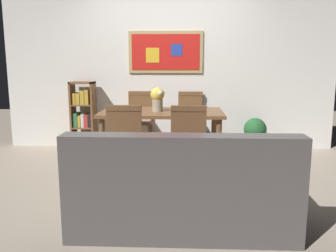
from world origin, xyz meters
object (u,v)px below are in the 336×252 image
Objects in this scene: potted_ivy at (255,133)px; tv_remote at (180,111)px; dining_chair_far_right at (190,116)px; dining_chair_far_left at (140,115)px; leather_couch at (182,191)px; dining_chair_near_left at (126,137)px; dining_chair_near_right at (188,138)px; dining_table at (162,118)px; flower_vase at (158,98)px; bookshelf at (84,118)px.

tv_remote reaches higher than potted_ivy.
dining_chair_far_right is 1.03m from potted_ivy.
dining_chair_far_left is 0.51× the size of leather_couch.
dining_chair_near_left is 1.68m from dining_chair_far_left.
dining_chair_far_right is 0.89m from tv_remote.
dining_chair_near_right is 1.00× the size of dining_chair_far_left.
dining_chair_near_right is at bearing -91.84° from dining_chair_far_right.
dining_table is at bearing 98.49° from leather_couch.
tv_remote is at bearing 0.46° from flower_vase.
dining_chair_near_right is at bearing -44.46° from bookshelf.
dining_chair_far_right is 0.85× the size of bookshelf.
dining_chair_far_right is 1.00× the size of dining_chair_far_left.
bookshelf reaches higher than dining_chair_far_right.
dining_chair_far_left is at bearing 126.06° from tv_remote.
dining_chair_near_left is at bearing -110.83° from flower_vase.
potted_ivy is (1.74, 1.55, -0.25)m from dining_chair_near_left.
leather_couch is 3.09m from bookshelf.
dining_chair_far_right is 5.68× the size of tv_remote.
dining_table is 10.05× the size of tv_remote.
dining_chair_far_left is (-0.40, 0.85, -0.10)m from dining_table.
dining_chair_far_right and dining_chair_far_left have the same top height.
dining_chair_near_left is 1.00× the size of dining_chair_far_left.
dining_table is 1.77× the size of dining_chair_near_left.
potted_ivy is (1.10, 2.62, -0.03)m from leather_couch.
leather_couch is 11.23× the size of tv_remote.
potted_ivy is 1.87× the size of flower_vase.
bookshelf reaches higher than dining_chair_near_left.
leather_couch is at bearing -59.59° from bookshelf.
dining_chair_far_left is at bearing 91.53° from dining_chair_near_left.
potted_ivy is 3.69× the size of tv_remote.
dining_chair_near_left is at bearing 179.91° from dining_chair_near_right.
flower_vase reaches higher than leather_couch.
tv_remote reaches higher than dining_table.
dining_chair_far_left is (-0.79, 0.03, 0.00)m from dining_chair_far_right.
flower_vase is 0.34m from tv_remote.
dining_chair_near_right is (0.34, -0.83, -0.10)m from dining_table.
leather_couch reaches higher than potted_ivy.
dining_chair_near_left is 5.68× the size of tv_remote.
bookshelf is 2.67m from potted_ivy.
tv_remote is at bearing -100.09° from dining_chair_far_right.
dining_chair_far_left reaches higher than tv_remote.
dining_chair_near_right is 1.54× the size of potted_ivy.
flower_vase is at bearing -33.17° from bookshelf.
dining_chair_far_left is 5.68× the size of tv_remote.
tv_remote is at bearing -53.94° from dining_chair_far_left.
bookshelf is (-0.92, 1.59, -0.04)m from dining_chair_near_left.
potted_ivy is at bearing 27.52° from dining_table.
dining_chair_far_right is 1.54× the size of potted_ivy.
flower_vase is at bearing 69.17° from dining_chair_near_left.
tv_remote is (1.52, -0.80, 0.24)m from bookshelf.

